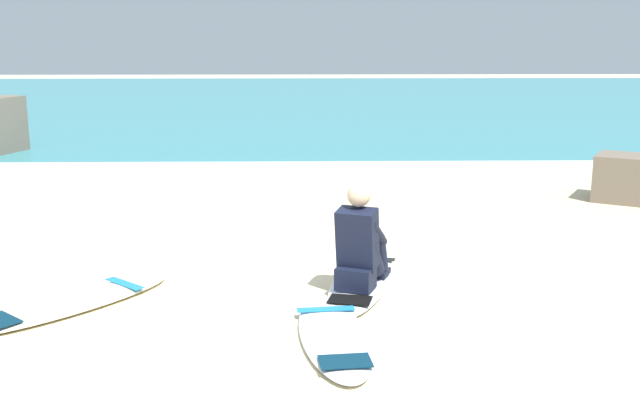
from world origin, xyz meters
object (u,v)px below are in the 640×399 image
at_px(shoreline_rock, 628,178).
at_px(surfboard_spare_near, 70,303).
at_px(surfboard_spare_far, 334,336).
at_px(surfboard_main, 362,280).
at_px(surfer_seated, 360,246).

bearing_deg(shoreline_rock, surfboard_spare_near, -147.86).
distance_m(surfboard_spare_near, shoreline_rock, 7.77).
bearing_deg(surfboard_spare_far, surfboard_main, 76.64).
distance_m(surfboard_spare_far, shoreline_rock, 6.54).
distance_m(surfboard_main, surfboard_spare_far, 1.39).
bearing_deg(surfboard_main, surfboard_spare_far, -103.36).
relative_size(surfer_seated, surfboard_spare_far, 0.54).
distance_m(surfboard_main, surfer_seated, 0.48).
xyz_separation_m(surfboard_spare_near, shoreline_rock, (6.57, 4.13, 0.29)).
height_order(surfboard_main, shoreline_rock, shoreline_rock).
bearing_deg(shoreline_rock, surfboard_main, -138.55).
height_order(surfboard_spare_far, shoreline_rock, shoreline_rock).
relative_size(surfboard_main, surfboard_spare_far, 1.22).
height_order(surfboard_spare_near, shoreline_rock, shoreline_rock).
bearing_deg(shoreline_rock, surfboard_spare_far, -131.53).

